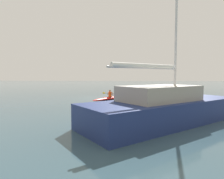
# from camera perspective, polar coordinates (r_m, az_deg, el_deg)

# --- Properties ---
(ground_plane) EXTENTS (160.00, 160.00, 0.00)m
(ground_plane) POSITION_cam_1_polar(r_m,az_deg,el_deg) (21.11, -3.89, -2.60)
(ground_plane) COLOR #334C56
(kayak) EXTENTS (3.29, 4.53, 0.27)m
(kayak) POSITION_cam_1_polar(r_m,az_deg,el_deg) (19.96, -0.65, -2.57)
(kayak) COLOR red
(kayak) RESTS_ON ground
(kayaker) EXTENTS (2.02, 1.36, 0.75)m
(kayaker) POSITION_cam_1_polar(r_m,az_deg,el_deg) (19.96, -0.56, -1.25)
(kayaker) COLOR #E04C14
(kayaker) RESTS_ON kayak
(sailboat_end_of_pier) EXTENTS (8.92, 8.10, 13.64)m
(sailboat_end_of_pier) POSITION_cam_1_polar(r_m,az_deg,el_deg) (10.45, 15.61, -5.05)
(sailboat_end_of_pier) COLOR navy
(sailboat_end_of_pier) RESTS_ON ground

